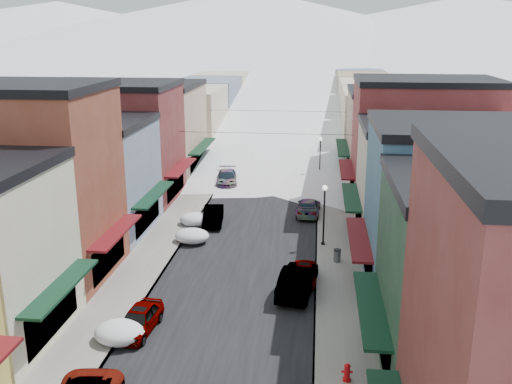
% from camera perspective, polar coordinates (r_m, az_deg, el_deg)
% --- Properties ---
extents(road, '(10.00, 160.00, 0.01)m').
position_cam_1_polar(road, '(74.12, 2.35, 3.88)').
color(road, black).
rests_on(road, ground).
extents(sidewalk_left, '(3.20, 160.00, 0.15)m').
position_cam_1_polar(sidewalk_left, '(74.83, -2.71, 4.05)').
color(sidewalk_left, gray).
rests_on(sidewalk_left, ground).
extents(sidewalk_right, '(3.20, 160.00, 0.15)m').
position_cam_1_polar(sidewalk_right, '(73.96, 7.47, 3.79)').
color(sidewalk_right, gray).
rests_on(sidewalk_right, ground).
extents(curb_left, '(0.10, 160.00, 0.15)m').
position_cam_1_polar(curb_left, '(74.61, -1.53, 4.03)').
color(curb_left, slate).
rests_on(curb_left, ground).
extents(curb_right, '(0.10, 160.00, 0.15)m').
position_cam_1_polar(curb_right, '(73.94, 6.27, 3.83)').
color(curb_right, slate).
rests_on(curb_right, ground).
extents(bldg_l_brick_near, '(12.30, 8.20, 12.50)m').
position_cam_1_polar(bldg_l_brick_near, '(38.85, -22.57, 0.87)').
color(bldg_l_brick_near, brown).
rests_on(bldg_l_brick_near, ground).
extents(bldg_l_grayblue, '(11.30, 9.20, 9.00)m').
position_cam_1_polar(bldg_l_grayblue, '(46.43, -16.88, 1.51)').
color(bldg_l_grayblue, '#7987A2').
rests_on(bldg_l_grayblue, ground).
extents(bldg_l_brick_far, '(13.30, 9.20, 11.00)m').
position_cam_1_polar(bldg_l_brick_far, '(54.74, -14.32, 4.92)').
color(bldg_l_brick_far, maroon).
rests_on(bldg_l_brick_far, ground).
extents(bldg_l_tan, '(11.30, 11.20, 10.00)m').
position_cam_1_polar(bldg_l_tan, '(63.84, -10.34, 6.23)').
color(bldg_l_tan, tan).
rests_on(bldg_l_tan, ground).
extents(bldg_r_green, '(11.30, 9.20, 9.50)m').
position_cam_1_polar(bldg_r_green, '(27.86, 23.25, -8.26)').
color(bldg_r_green, '#1B3A26').
rests_on(bldg_r_green, ground).
extents(bldg_r_blue, '(11.30, 9.20, 10.50)m').
position_cam_1_polar(bldg_r_blue, '(35.83, 19.36, -1.68)').
color(bldg_r_blue, '#335B73').
rests_on(bldg_r_blue, ground).
extents(bldg_r_cream, '(12.30, 9.20, 9.00)m').
position_cam_1_polar(bldg_r_cream, '(44.59, 17.43, 0.88)').
color(bldg_r_cream, beige).
rests_on(bldg_r_cream, ground).
extents(bldg_r_brick_far, '(13.30, 9.20, 11.50)m').
position_cam_1_polar(bldg_r_brick_far, '(53.04, 16.30, 4.70)').
color(bldg_r_brick_far, maroon).
rests_on(bldg_r_brick_far, ground).
extents(bldg_r_tan, '(11.30, 11.20, 9.50)m').
position_cam_1_polar(bldg_r_tan, '(62.79, 13.83, 5.63)').
color(bldg_r_tan, '#91765F').
rests_on(bldg_r_tan, ground).
extents(distant_blocks, '(34.00, 55.00, 8.00)m').
position_cam_1_polar(distant_blocks, '(96.12, 3.35, 9.09)').
color(distant_blocks, gray).
rests_on(distant_blocks, ground).
extents(mountain_ridge, '(670.00, 340.00, 34.00)m').
position_cam_1_polar(mountain_ridge, '(290.49, 1.53, 15.80)').
color(mountain_ridge, silver).
rests_on(mountain_ridge, ground).
extents(overhead_cables, '(16.40, 15.04, 0.04)m').
position_cam_1_polar(overhead_cables, '(60.72, 1.58, 7.13)').
color(overhead_cables, black).
rests_on(overhead_cables, ground).
extents(car_silver_sedan, '(1.98, 4.20, 1.39)m').
position_cam_1_polar(car_silver_sedan, '(31.69, -11.62, -12.39)').
color(car_silver_sedan, '#AFB1B8').
rests_on(car_silver_sedan, ground).
extents(car_dark_hatch, '(2.01, 4.51, 1.44)m').
position_cam_1_polar(car_dark_hatch, '(47.25, -4.30, -2.36)').
color(car_dark_hatch, black).
rests_on(car_dark_hatch, ground).
extents(car_silver_wagon, '(2.81, 5.46, 1.51)m').
position_cam_1_polar(car_silver_wagon, '(58.83, -2.93, 1.41)').
color(car_silver_wagon, '#9FA1A7').
rests_on(car_silver_wagon, ground).
extents(car_green_sedan, '(2.52, 5.41, 1.72)m').
position_cam_1_polar(car_green_sedan, '(35.20, 4.18, -8.77)').
color(car_green_sedan, black).
rests_on(car_green_sedan, ground).
extents(car_gray_suv, '(1.57, 3.89, 1.32)m').
position_cam_1_polar(car_gray_suv, '(36.91, 4.84, -7.90)').
color(car_gray_suv, '#96979E').
rests_on(car_gray_suv, ground).
extents(car_black_sedan, '(2.18, 4.94, 1.41)m').
position_cam_1_polar(car_black_sedan, '(49.70, 5.26, -1.47)').
color(car_black_sedan, black).
rests_on(car_black_sedan, ground).
extents(car_lane_silver, '(2.24, 4.38, 1.43)m').
position_cam_1_polar(car_lane_silver, '(75.16, 1.59, 4.61)').
color(car_lane_silver, gray).
rests_on(car_lane_silver, ground).
extents(car_lane_white, '(2.94, 5.48, 1.46)m').
position_cam_1_polar(car_lane_white, '(85.59, 3.47, 6.01)').
color(car_lane_white, white).
rests_on(car_lane_white, ground).
extents(fire_hydrant, '(0.51, 0.39, 0.88)m').
position_cam_1_polar(fire_hydrant, '(27.46, 9.09, -17.43)').
color(fire_hydrant, red).
rests_on(fire_hydrant, sidewalk_right).
extents(trash_can, '(0.52, 0.52, 0.89)m').
position_cam_1_polar(trash_can, '(39.75, 8.12, -6.30)').
color(trash_can, slate).
rests_on(trash_can, sidewalk_right).
extents(streetlamp_near, '(0.38, 0.38, 4.55)m').
position_cam_1_polar(streetlamp_near, '(41.92, 6.84, -1.54)').
color(streetlamp_near, black).
rests_on(streetlamp_near, sidewalk_right).
extents(streetlamp_far, '(0.37, 0.37, 4.45)m').
position_cam_1_polar(streetlamp_far, '(60.82, 6.43, 3.94)').
color(streetlamp_far, black).
rests_on(streetlamp_far, sidewalk_right).
extents(snow_pile_near, '(2.65, 2.83, 1.12)m').
position_cam_1_polar(snow_pile_near, '(31.07, -13.33, -13.45)').
color(snow_pile_near, white).
rests_on(snow_pile_near, ground).
extents(snow_pile_mid, '(2.59, 2.79, 1.09)m').
position_cam_1_polar(snow_pile_mid, '(43.44, -6.36, -4.37)').
color(snow_pile_mid, white).
rests_on(snow_pile_mid, ground).
extents(snow_pile_far, '(2.52, 2.75, 1.07)m').
position_cam_1_polar(snow_pile_far, '(47.12, -6.06, -2.73)').
color(snow_pile_far, white).
rests_on(snow_pile_far, ground).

